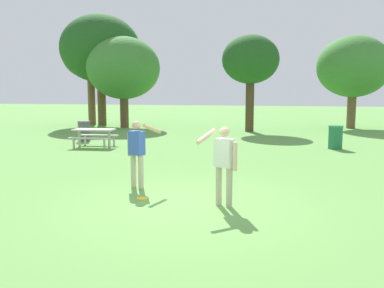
{
  "coord_description": "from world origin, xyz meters",
  "views": [
    {
      "loc": [
        1.97,
        -8.03,
        2.35
      ],
      "look_at": [
        -0.43,
        2.23,
        1.0
      ],
      "focal_mm": 38.56,
      "sensor_mm": 36.0,
      "label": 1
    }
  ],
  "objects": [
    {
      "name": "ground_plane",
      "position": [
        0.0,
        0.0,
        0.0
      ],
      "size": [
        120.0,
        120.0,
        0.0
      ],
      "primitive_type": "plane",
      "color": "#609947"
    },
    {
      "name": "tree_broad_center",
      "position": [
        -10.65,
        18.45,
        5.2
      ],
      "size": [
        5.4,
        5.4,
        7.53
      ],
      "color": "brown",
      "rests_on": "ground"
    },
    {
      "name": "tree_tall_left",
      "position": [
        -11.63,
        18.87,
        4.77
      ],
      "size": [
        3.83,
        3.83,
        6.46
      ],
      "color": "brown",
      "rests_on": "ground"
    },
    {
      "name": "person_catcher",
      "position": [
        -1.58,
        1.3,
        0.96
      ],
      "size": [
        0.8,
        0.59,
        1.64
      ],
      "color": "#B7AD93",
      "rests_on": "ground"
    },
    {
      "name": "trash_can_further_along",
      "position": [
        3.88,
        9.63,
        0.48
      ],
      "size": [
        0.59,
        0.59,
        0.96
      ],
      "color": "#237047",
      "rests_on": "ground"
    },
    {
      "name": "tree_slender_mid",
      "position": [
        -0.24,
        16.2,
        4.11
      ],
      "size": [
        3.29,
        3.29,
        5.57
      ],
      "color": "#4C3823",
      "rests_on": "ground"
    },
    {
      "name": "frisbee",
      "position": [
        -1.1,
        0.29,
        0.01
      ],
      "size": [
        0.24,
        0.24,
        0.03
      ],
      "primitive_type": "cylinder",
      "color": "yellow",
      "rests_on": "ground"
    },
    {
      "name": "person_thrower",
      "position": [
        0.72,
        0.17,
        0.96
      ],
      "size": [
        0.8,
        0.59,
        1.64
      ],
      "color": "#B7AD93",
      "rests_on": "ground"
    },
    {
      "name": "trash_can_beside_table",
      "position": [
        -7.45,
        9.74,
        0.48
      ],
      "size": [
        0.59,
        0.59,
        0.96
      ],
      "color": "#515156",
      "rests_on": "ground"
    },
    {
      "name": "picnic_table_near",
      "position": [
        -6.01,
        7.9,
        0.56
      ],
      "size": [
        1.8,
        1.55,
        0.77
      ],
      "color": "beige",
      "rests_on": "ground"
    },
    {
      "name": "tree_far_right",
      "position": [
        -8.48,
        17.2,
        3.82
      ],
      "size": [
        4.71,
        4.71,
        5.84
      ],
      "color": "brown",
      "rests_on": "ground"
    },
    {
      "name": "tree_back_left",
      "position": [
        5.87,
        19.82,
        3.86
      ],
      "size": [
        4.51,
        4.51,
        5.81
      ],
      "color": "brown",
      "rests_on": "ground"
    }
  ]
}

